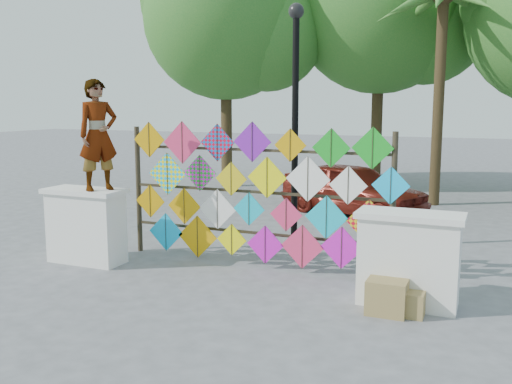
% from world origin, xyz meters
% --- Properties ---
extents(ground, '(80.00, 80.00, 0.00)m').
position_xyz_m(ground, '(0.00, 0.00, 0.00)').
color(ground, gray).
rests_on(ground, ground).
extents(parapet_left, '(1.40, 0.65, 1.28)m').
position_xyz_m(parapet_left, '(-2.70, -0.20, 0.65)').
color(parapet_left, white).
rests_on(parapet_left, ground).
extents(parapet_right, '(1.40, 0.65, 1.28)m').
position_xyz_m(parapet_right, '(2.70, -0.20, 0.65)').
color(parapet_right, white).
rests_on(parapet_right, ground).
extents(kite_rack, '(4.93, 0.24, 2.42)m').
position_xyz_m(kite_rack, '(0.07, 0.73, 1.21)').
color(kite_rack, '#30281A').
rests_on(kite_rack, ground).
extents(tree_west, '(5.85, 5.20, 8.01)m').
position_xyz_m(tree_west, '(-4.40, 9.03, 5.38)').
color(tree_west, '#3F301B').
rests_on(tree_west, ground).
extents(tree_mid, '(6.30, 5.60, 8.61)m').
position_xyz_m(tree_mid, '(0.11, 11.03, 5.77)').
color(tree_mid, '#3F301B').
rests_on(tree_mid, ground).
extents(palm_tree, '(3.62, 3.62, 5.83)m').
position_xyz_m(palm_tree, '(2.20, 8.00, 4.95)').
color(palm_tree, '#3F301B').
rests_on(palm_tree, ground).
extents(vendor_woman, '(0.71, 0.80, 1.83)m').
position_xyz_m(vendor_woman, '(-2.36, -0.20, 2.20)').
color(vendor_woman, '#99999E').
rests_on(vendor_woman, parapet_left).
extents(sedan, '(4.04, 2.80, 1.28)m').
position_xyz_m(sedan, '(0.50, 5.81, 0.64)').
color(sedan, maroon).
rests_on(sedan, ground).
extents(lamppost, '(0.28, 0.28, 4.46)m').
position_xyz_m(lamppost, '(0.30, 2.00, 2.69)').
color(lamppost, black).
rests_on(lamppost, ground).
extents(cardboard_box_near, '(0.51, 0.45, 0.45)m').
position_xyz_m(cardboard_box_near, '(2.51, -0.62, 0.23)').
color(cardboard_box_near, '#9A834A').
rests_on(cardboard_box_near, ground).
extents(cardboard_box_far, '(0.38, 0.35, 0.32)m').
position_xyz_m(cardboard_box_far, '(2.78, -0.58, 0.16)').
color(cardboard_box_far, '#9A834A').
rests_on(cardboard_box_far, ground).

